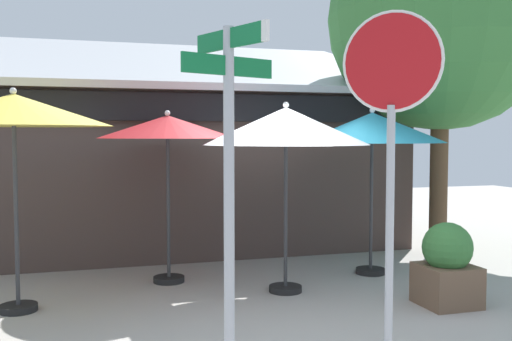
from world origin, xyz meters
TOP-DOWN VIEW (x-y plane):
  - ground_plane at (0.00, 0.00)m, footprint 28.00×28.00m
  - cafe_building at (-0.78, 5.10)m, footprint 8.55×5.12m
  - street_sign_post at (-1.39, -1.86)m, footprint 0.84×0.90m
  - stop_sign at (-0.09, -2.20)m, footprint 0.63×0.59m
  - patio_umbrella_mustard_left at (-3.30, 0.83)m, footprint 2.28×2.28m
  - patio_umbrella_crimson_center at (-1.38, 1.70)m, footprint 1.95×1.95m
  - patio_umbrella_ivory_right at (0.04, 0.74)m, footprint 2.20×2.20m
  - patio_umbrella_teal_far_right at (1.61, 1.33)m, footprint 2.17×2.17m
  - shade_tree at (3.59, 2.20)m, footprint 4.16×3.90m
  - sidewalk_planter at (1.71, -0.44)m, footprint 0.65×0.65m

SIDE VIEW (x-z plane):
  - ground_plane at x=0.00m, z-range -0.10..0.00m
  - sidewalk_planter at x=1.71m, z-range -0.02..1.01m
  - cafe_building at x=-0.78m, z-range -0.57..3.66m
  - street_sign_post at x=-1.39m, z-range 0.35..3.32m
  - patio_umbrella_crimson_center at x=-1.38m, z-range 0.96..3.39m
  - patio_umbrella_teal_far_right at x=1.61m, z-range 0.93..3.43m
  - patio_umbrella_ivory_right at x=0.04m, z-range 0.93..3.45m
  - stop_sign at x=-0.09m, z-range 0.65..3.77m
  - patio_umbrella_mustard_left at x=-3.30m, z-range 1.04..3.68m
  - shade_tree at x=3.59m, z-range 1.01..7.07m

